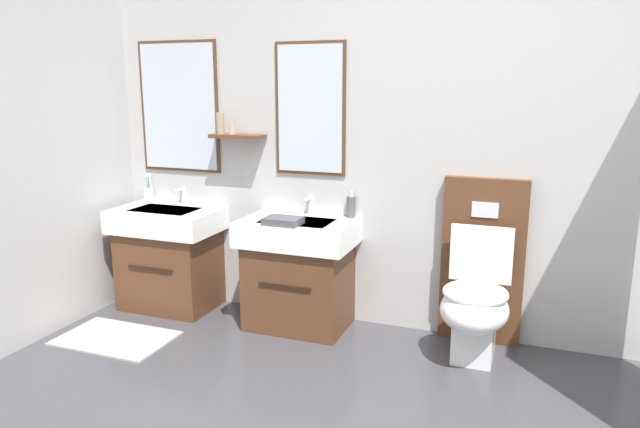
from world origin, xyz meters
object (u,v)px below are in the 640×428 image
object	(u,v)px
toothbrush_cup	(149,193)
soap_dispenser	(351,206)
folded_hand_towel	(283,221)
vanity_sink_right	(299,270)
vanity_sink_left	(170,255)
toilet	(478,290)

from	to	relation	value
toothbrush_cup	soap_dispenser	bearing A→B (deg)	0.36
folded_hand_towel	vanity_sink_right	bearing A→B (deg)	74.93
soap_dispenser	folded_hand_towel	distance (m)	0.46
vanity_sink_left	soap_dispenser	size ratio (longest dim) A/B	4.16
toothbrush_cup	folded_hand_towel	xyz separation A→B (m)	(1.20, -0.32, -0.04)
toilet	folded_hand_towel	world-z (taller)	toilet
vanity_sink_right	vanity_sink_left	bearing A→B (deg)	180.00
toothbrush_cup	soap_dispenser	xyz separation A→B (m)	(1.53, 0.01, 0.01)
toothbrush_cup	vanity_sink_right	bearing A→B (deg)	-7.80
toilet	folded_hand_towel	distance (m)	1.21
vanity_sink_left	toothbrush_cup	world-z (taller)	toothbrush_cup
vanity_sink_right	toothbrush_cup	size ratio (longest dim) A/B	3.44
vanity_sink_right	toothbrush_cup	bearing A→B (deg)	172.20
toothbrush_cup	soap_dispenser	distance (m)	1.53
vanity_sink_left	toilet	bearing A→B (deg)	0.24
toilet	folded_hand_towel	xyz separation A→B (m)	(-1.15, -0.16, 0.35)
toilet	toothbrush_cup	bearing A→B (deg)	176.07
vanity_sink_right	folded_hand_towel	world-z (taller)	folded_hand_towel
vanity_sink_right	toilet	world-z (taller)	toilet
toilet	toothbrush_cup	size ratio (longest dim) A/B	4.86
vanity_sink_left	toilet	xyz separation A→B (m)	(2.08, 0.01, 0.00)
vanity_sink_left	toilet	world-z (taller)	toilet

